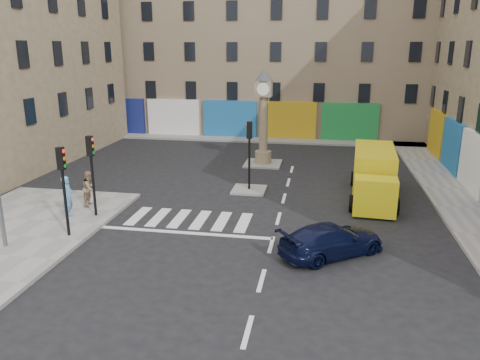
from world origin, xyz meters
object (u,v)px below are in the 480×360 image
(clock_pillar, at_px, (264,112))
(pedestrian_blue, at_px, (68,197))
(yellow_van, at_px, (374,175))
(traffic_light_left_near, at_px, (63,177))
(traffic_light_left_far, at_px, (91,163))
(traffic_light_island, at_px, (249,145))
(navy_sedan, at_px, (332,240))
(pedestrian_tan, at_px, (90,188))

(clock_pillar, distance_m, pedestrian_blue, 14.16)
(yellow_van, bearing_deg, traffic_light_left_near, -144.41)
(traffic_light_left_near, bearing_deg, traffic_light_left_far, 90.00)
(traffic_light_left_near, relative_size, yellow_van, 0.54)
(traffic_light_left_far, relative_size, traffic_light_island, 1.00)
(traffic_light_island, distance_m, pedestrian_blue, 9.51)
(traffic_light_island, height_order, pedestrian_blue, traffic_light_island)
(traffic_light_left_far, xyz_separation_m, navy_sedan, (10.64, -2.12, -2.01))
(yellow_van, bearing_deg, navy_sedan, -102.16)
(clock_pillar, bearing_deg, yellow_van, -42.00)
(clock_pillar, distance_m, navy_sedan, 14.50)
(clock_pillar, height_order, yellow_van, clock_pillar)
(traffic_light_left_near, xyz_separation_m, traffic_light_left_far, (0.00, 2.40, 0.00))
(pedestrian_blue, relative_size, pedestrian_tan, 1.13)
(traffic_light_left_far, xyz_separation_m, pedestrian_blue, (-1.03, -0.47, -1.50))
(pedestrian_blue, bearing_deg, traffic_light_left_near, -164.35)
(clock_pillar, bearing_deg, navy_sedan, -72.19)
(traffic_light_left_far, bearing_deg, pedestrian_tan, 125.02)
(navy_sedan, xyz_separation_m, yellow_van, (2.21, 7.62, 0.60))
(traffic_light_left_far, relative_size, pedestrian_blue, 1.91)
(yellow_van, bearing_deg, pedestrian_tan, -158.91)
(clock_pillar, bearing_deg, traffic_light_left_far, -118.94)
(clock_pillar, relative_size, yellow_van, 0.89)
(yellow_van, bearing_deg, clock_pillar, 142.03)
(traffic_light_left_far, height_order, yellow_van, traffic_light_left_far)
(yellow_van, relative_size, pedestrian_blue, 3.53)
(traffic_light_island, xyz_separation_m, clock_pillar, (0.00, 6.00, 0.96))
(yellow_van, distance_m, pedestrian_tan, 14.38)
(traffic_light_island, distance_m, yellow_van, 6.70)
(pedestrian_tan, bearing_deg, traffic_light_island, -60.49)
(traffic_light_island, height_order, yellow_van, traffic_light_island)
(traffic_light_island, bearing_deg, traffic_light_left_far, -139.40)
(traffic_light_island, distance_m, clock_pillar, 6.07)
(traffic_light_left_far, xyz_separation_m, clock_pillar, (6.30, 11.40, 0.93))
(yellow_van, bearing_deg, pedestrian_blue, -152.74)
(traffic_light_left_far, xyz_separation_m, yellow_van, (12.85, 5.50, -1.41))
(navy_sedan, height_order, pedestrian_tan, pedestrian_tan)
(traffic_light_island, distance_m, pedestrian_tan, 8.44)
(clock_pillar, xyz_separation_m, pedestrian_blue, (-7.33, -11.86, -2.43))
(traffic_light_left_far, bearing_deg, pedestrian_blue, -155.65)
(navy_sedan, bearing_deg, pedestrian_blue, 44.92)
(pedestrian_blue, bearing_deg, traffic_light_left_far, -78.16)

